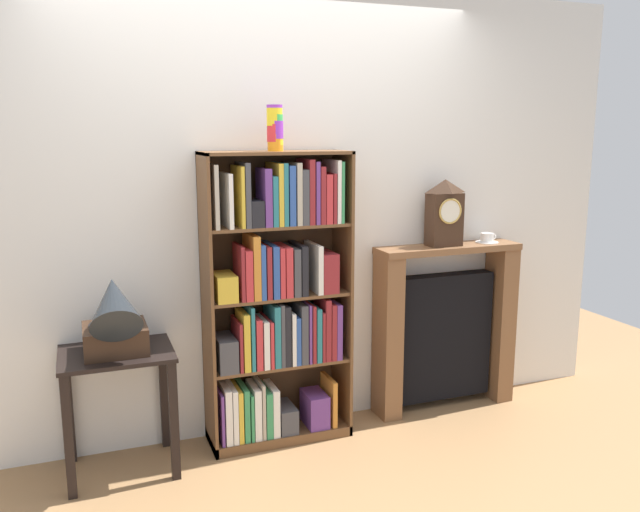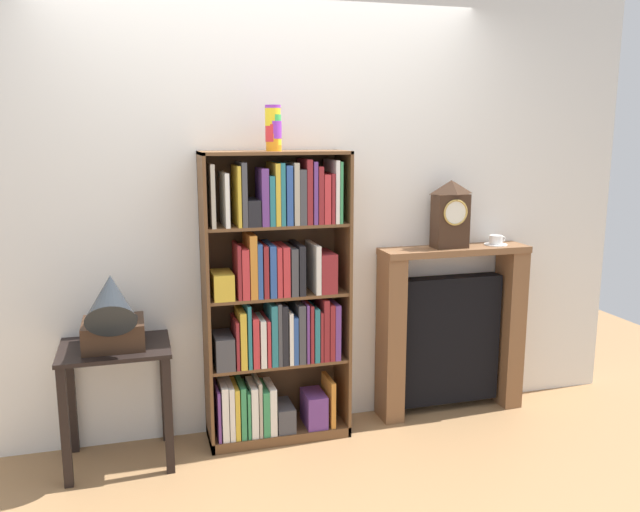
% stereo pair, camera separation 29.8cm
% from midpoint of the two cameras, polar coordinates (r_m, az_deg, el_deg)
% --- Properties ---
extents(ground_plane, '(7.42, 6.40, 0.02)m').
position_cam_midpoint_polar(ground_plane, '(3.91, -5.44, -16.29)').
color(ground_plane, '#997047').
extents(wall_back, '(4.42, 0.08, 2.60)m').
position_cam_midpoint_polar(wall_back, '(3.82, -5.19, 3.75)').
color(wall_back, silver).
rests_on(wall_back, ground).
extents(bookshelf, '(0.82, 0.31, 1.67)m').
position_cam_midpoint_polar(bookshelf, '(3.70, -6.08, -4.39)').
color(bookshelf, brown).
rests_on(bookshelf, ground).
extents(cup_stack, '(0.09, 0.09, 0.24)m').
position_cam_midpoint_polar(cup_stack, '(3.53, -6.45, 11.12)').
color(cup_stack, orange).
rests_on(cup_stack, bookshelf).
extents(side_table_left, '(0.57, 0.45, 0.66)m').
position_cam_midpoint_polar(side_table_left, '(3.63, -19.67, -10.42)').
color(side_table_left, black).
rests_on(side_table_left, ground).
extents(gramophone, '(0.31, 0.46, 0.48)m').
position_cam_midpoint_polar(gramophone, '(3.45, -20.03, -5.16)').
color(gramophone, '#382316').
rests_on(gramophone, side_table_left).
extents(fireplace_mantel, '(0.95, 0.23, 1.07)m').
position_cam_midpoint_polar(fireplace_mantel, '(4.25, 8.89, -6.28)').
color(fireplace_mantel, brown).
rests_on(fireplace_mantel, ground).
extents(mantel_clock, '(0.21, 0.14, 0.41)m').
position_cam_midpoint_polar(mantel_clock, '(4.05, 8.86, 3.77)').
color(mantel_clock, '#382316').
rests_on(mantel_clock, fireplace_mantel).
extents(teacup_with_saucer, '(0.15, 0.15, 0.06)m').
position_cam_midpoint_polar(teacup_with_saucer, '(4.25, 12.58, 1.50)').
color(teacup_with_saucer, white).
rests_on(teacup_with_saucer, fireplace_mantel).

